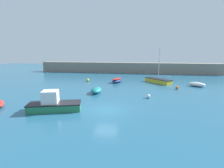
# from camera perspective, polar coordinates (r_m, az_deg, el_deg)

# --- Properties ---
(ground_plane) EXTENTS (120.00, 120.00, 0.20)m
(ground_plane) POSITION_cam_1_polar(r_m,az_deg,el_deg) (19.29, -1.97, -8.59)
(ground_plane) COLOR #235B7A
(harbor_breakwater) EXTENTS (50.27, 2.66, 2.91)m
(harbor_breakwater) POSITION_cam_1_polar(r_m,az_deg,el_deg) (50.08, 5.03, 5.33)
(harbor_breakwater) COLOR gray
(harbor_breakwater) RESTS_ON ground_plane
(sailboat_tall_mast) EXTENTS (5.11, 5.31, 6.89)m
(sailboat_tall_mast) POSITION_cam_1_polar(r_m,az_deg,el_deg) (35.74, 14.85, 1.11)
(sailboat_tall_mast) COLOR yellow
(sailboat_tall_mast) RESTS_ON ground_plane
(rowboat_with_red_cover) EXTENTS (2.43, 3.53, 0.88)m
(rowboat_with_red_cover) POSITION_cam_1_polar(r_m,az_deg,el_deg) (34.81, 1.64, 1.20)
(rowboat_with_red_cover) COLOR navy
(rowboat_with_red_cover) RESTS_ON ground_plane
(rowboat_blue_near) EXTENTS (1.61, 2.90, 0.85)m
(rowboat_blue_near) POSITION_cam_1_polar(r_m,az_deg,el_deg) (26.44, -5.16, -2.03)
(rowboat_blue_near) COLOR teal
(rowboat_blue_near) RESTS_ON ground_plane
(rowboat_white_midwater) EXTENTS (3.08, 2.58, 0.76)m
(rowboat_white_midwater) POSITION_cam_1_polar(r_m,az_deg,el_deg) (34.56, 25.98, -0.09)
(rowboat_white_midwater) COLOR white
(rowboat_white_midwater) RESTS_ON ground_plane
(motorboat_with_cabin) EXTENTS (5.86, 3.53, 2.18)m
(motorboat_with_cabin) POSITION_cam_1_polar(r_m,az_deg,el_deg) (19.77, -18.55, -6.18)
(motorboat_with_cabin) COLOR #287A4C
(motorboat_with_cabin) RESTS_ON ground_plane
(mooring_buoy_yellow) EXTENTS (0.59, 0.59, 0.59)m
(mooring_buoy_yellow) POSITION_cam_1_polar(r_m,az_deg,el_deg) (36.47, -7.95, 1.31)
(mooring_buoy_yellow) COLOR yellow
(mooring_buoy_yellow) RESTS_ON ground_plane
(mooring_buoy_orange) EXTENTS (0.51, 0.51, 0.51)m
(mooring_buoy_orange) POSITION_cam_1_polar(r_m,az_deg,el_deg) (30.92, 20.50, -1.11)
(mooring_buoy_orange) COLOR orange
(mooring_buoy_orange) RESTS_ON ground_plane
(mooring_buoy_white) EXTENTS (0.55, 0.55, 0.55)m
(mooring_buoy_white) POSITION_cam_1_polar(r_m,az_deg,el_deg) (24.08, 11.78, -3.89)
(mooring_buoy_white) COLOR white
(mooring_buoy_white) RESTS_ON ground_plane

